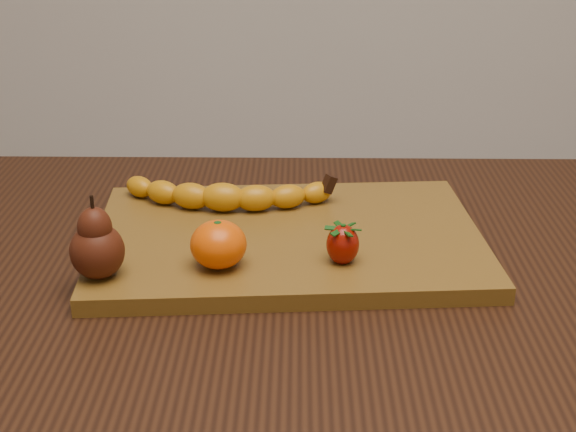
# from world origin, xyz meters

# --- Properties ---
(table) EXTENTS (1.00, 0.70, 0.76)m
(table) POSITION_xyz_m (0.00, 0.00, 0.66)
(table) COLOR black
(table) RESTS_ON ground
(cutting_board) EXTENTS (0.47, 0.33, 0.02)m
(cutting_board) POSITION_xyz_m (0.06, 0.04, 0.77)
(cutting_board) COLOR brown
(cutting_board) RESTS_ON table
(banana) EXTENTS (0.23, 0.08, 0.04)m
(banana) POSITION_xyz_m (-0.02, 0.10, 0.80)
(banana) COLOR #C88209
(banana) RESTS_ON cutting_board
(pear) EXTENTS (0.07, 0.07, 0.09)m
(pear) POSITION_xyz_m (-0.14, -0.07, 0.82)
(pear) COLOR #43180A
(pear) RESTS_ON cutting_board
(mandarin) EXTENTS (0.07, 0.07, 0.05)m
(mandarin) POSITION_xyz_m (-0.01, -0.05, 0.81)
(mandarin) COLOR #E34D02
(mandarin) RESTS_ON cutting_board
(strawberry) EXTENTS (0.04, 0.04, 0.04)m
(strawberry) POSITION_xyz_m (0.12, -0.04, 0.80)
(strawberry) COLOR #860E03
(strawberry) RESTS_ON cutting_board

